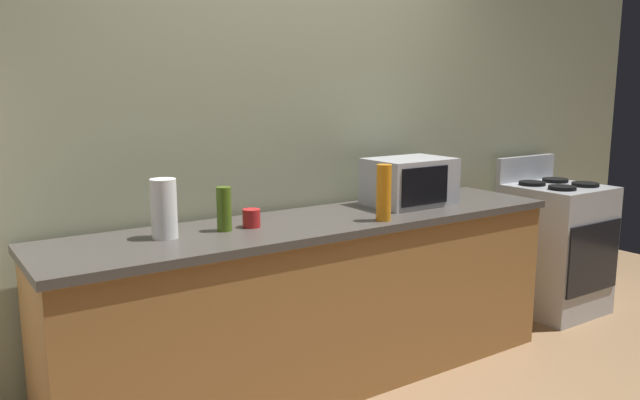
# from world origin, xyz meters

# --- Properties ---
(back_wall) EXTENTS (6.40, 0.10, 2.70)m
(back_wall) POSITION_xyz_m (0.00, 0.81, 1.35)
(back_wall) COLOR gray
(back_wall) RESTS_ON ground_plane
(counter_run) EXTENTS (2.84, 0.64, 0.90)m
(counter_run) POSITION_xyz_m (0.00, 0.40, 0.45)
(counter_run) COLOR #9E6B38
(counter_run) RESTS_ON ground_plane
(stove_range) EXTENTS (0.60, 0.61, 1.08)m
(stove_range) POSITION_xyz_m (2.00, 0.40, 0.46)
(stove_range) COLOR #B7BABF
(stove_range) RESTS_ON ground_plane
(microwave) EXTENTS (0.48, 0.35, 0.27)m
(microwave) POSITION_xyz_m (0.66, 0.45, 1.04)
(microwave) COLOR #B7BABF
(microwave) RESTS_ON counter_run
(paper_towel_roll) EXTENTS (0.12, 0.12, 0.27)m
(paper_towel_roll) POSITION_xyz_m (-0.81, 0.45, 1.04)
(paper_towel_roll) COLOR white
(paper_towel_roll) RESTS_ON counter_run
(bottle_dish_soap) EXTENTS (0.08, 0.08, 0.29)m
(bottle_dish_soap) POSITION_xyz_m (0.25, 0.19, 1.04)
(bottle_dish_soap) COLOR orange
(bottle_dish_soap) RESTS_ON counter_run
(bottle_olive_oil) EXTENTS (0.07, 0.07, 0.21)m
(bottle_olive_oil) POSITION_xyz_m (-0.53, 0.43, 1.01)
(bottle_olive_oil) COLOR #4C6B19
(bottle_olive_oil) RESTS_ON counter_run
(mug_red) EXTENTS (0.09, 0.09, 0.09)m
(mug_red) POSITION_xyz_m (-0.38, 0.43, 0.94)
(mug_red) COLOR red
(mug_red) RESTS_ON counter_run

